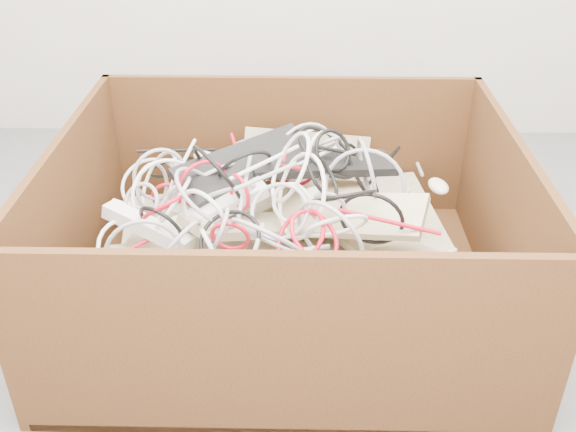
{
  "coord_description": "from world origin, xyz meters",
  "views": [
    {
      "loc": [
        0.01,
        -1.53,
        1.35
      ],
      "look_at": [
        -0.03,
        0.19,
        0.3
      ],
      "focal_mm": 41.33,
      "sensor_mm": 36.0,
      "label": 1
    }
  ],
  "objects_px": {
    "power_strip_left": "(217,209)",
    "vga_plug": "(420,204)",
    "power_strip_right": "(148,227)",
    "cardboard_box": "(282,264)"
  },
  "relations": [
    {
      "from": "cardboard_box",
      "to": "power_strip_left",
      "type": "xyz_separation_m",
      "value": [
        -0.19,
        -0.06,
        0.23
      ]
    },
    {
      "from": "power_strip_left",
      "to": "power_strip_right",
      "type": "relative_size",
      "value": 1.11
    },
    {
      "from": "power_strip_left",
      "to": "power_strip_right",
      "type": "height_order",
      "value": "power_strip_left"
    },
    {
      "from": "vga_plug",
      "to": "power_strip_right",
      "type": "bearing_deg",
      "value": -147.12
    },
    {
      "from": "cardboard_box",
      "to": "power_strip_right",
      "type": "relative_size",
      "value": 4.75
    },
    {
      "from": "cardboard_box",
      "to": "power_strip_left",
      "type": "height_order",
      "value": "cardboard_box"
    },
    {
      "from": "power_strip_left",
      "to": "vga_plug",
      "type": "relative_size",
      "value": 6.98
    },
    {
      "from": "power_strip_left",
      "to": "vga_plug",
      "type": "height_order",
      "value": "power_strip_left"
    },
    {
      "from": "power_strip_right",
      "to": "vga_plug",
      "type": "relative_size",
      "value": 6.29
    },
    {
      "from": "cardboard_box",
      "to": "vga_plug",
      "type": "xyz_separation_m",
      "value": [
        0.41,
        -0.0,
        0.22
      ]
    }
  ]
}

